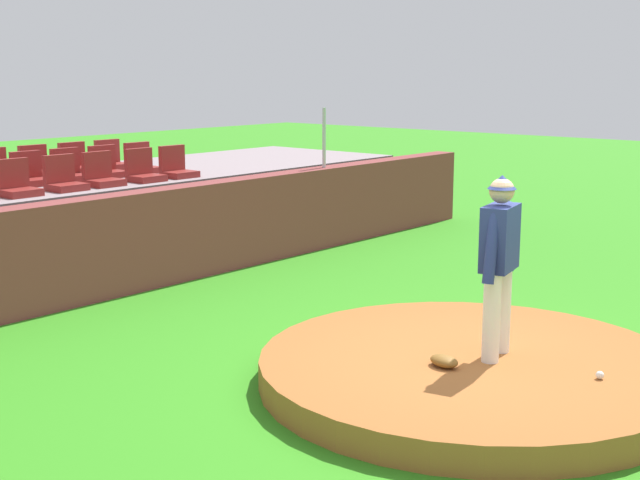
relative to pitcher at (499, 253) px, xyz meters
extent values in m
plane|color=#318B1C|center=(-0.17, 0.16, -1.28)|extent=(60.00, 60.00, 0.00)
cylinder|color=#9E5B2A|center=(-0.17, 0.16, -1.15)|extent=(4.07, 4.07, 0.27)
cylinder|color=white|center=(-0.17, -0.04, -0.59)|extent=(0.16, 0.16, 0.85)
cylinder|color=white|center=(0.17, 0.04, -0.59)|extent=(0.16, 0.16, 0.85)
cube|color=navy|center=(0.00, 0.00, 0.14)|extent=(0.52, 0.35, 0.61)
cylinder|color=navy|center=(-0.25, -0.05, 0.11)|extent=(0.27, 0.16, 0.69)
cylinder|color=navy|center=(0.25, 0.05, 0.11)|extent=(0.24, 0.15, 0.70)
sphere|color=tan|center=(0.00, 0.00, 0.59)|extent=(0.24, 0.24, 0.24)
cone|color=navy|center=(0.00, 0.00, 0.67)|extent=(0.32, 0.32, 0.13)
sphere|color=white|center=(0.04, -1.02, -0.98)|extent=(0.07, 0.07, 0.07)
ellipsoid|color=brown|center=(-0.57, 0.21, -0.96)|extent=(0.26, 0.33, 0.11)
cube|color=brown|center=(-0.17, 5.60, -0.61)|extent=(16.08, 0.40, 1.34)
cylinder|color=silver|center=(4.07, 5.60, 0.56)|extent=(0.06, 0.06, 1.00)
cube|color=gray|center=(-0.17, 7.99, -0.64)|extent=(14.52, 3.31, 1.28)
cube|color=maroon|center=(-0.88, 6.81, 0.05)|extent=(0.48, 0.44, 0.10)
cube|color=maroon|center=(-0.88, 6.99, 0.30)|extent=(0.48, 0.08, 0.40)
cube|color=maroon|center=(-0.14, 6.81, 0.05)|extent=(0.48, 0.44, 0.10)
cube|color=maroon|center=(-0.14, 6.99, 0.30)|extent=(0.48, 0.08, 0.40)
cube|color=maroon|center=(0.50, 6.81, 0.05)|extent=(0.48, 0.44, 0.10)
cube|color=maroon|center=(0.50, 6.99, 0.30)|extent=(0.48, 0.08, 0.40)
cube|color=maroon|center=(1.24, 6.76, 0.05)|extent=(0.48, 0.44, 0.10)
cube|color=maroon|center=(1.24, 6.94, 0.30)|extent=(0.48, 0.08, 0.40)
cube|color=maroon|center=(1.91, 6.77, 0.05)|extent=(0.48, 0.44, 0.10)
cube|color=maroon|center=(1.91, 6.95, 0.30)|extent=(0.48, 0.08, 0.40)
cube|color=maroon|center=(-0.15, 7.67, 0.05)|extent=(0.48, 0.44, 0.10)
cube|color=maroon|center=(-0.15, 7.85, 0.30)|extent=(0.48, 0.08, 0.40)
cube|color=maroon|center=(0.53, 7.67, 0.05)|extent=(0.48, 0.44, 0.10)
cube|color=maroon|center=(0.53, 7.85, 0.30)|extent=(0.48, 0.08, 0.40)
cube|color=maroon|center=(1.20, 7.65, 0.05)|extent=(0.48, 0.44, 0.10)
cube|color=maroon|center=(1.20, 7.83, 0.30)|extent=(0.48, 0.08, 0.40)
cube|color=maroon|center=(1.93, 7.70, 0.05)|extent=(0.48, 0.44, 0.10)
cube|color=maroon|center=(1.93, 7.88, 0.30)|extent=(0.48, 0.08, 0.40)
cube|color=maroon|center=(0.52, 8.55, 0.05)|extent=(0.48, 0.44, 0.10)
cube|color=maroon|center=(0.52, 8.73, 0.30)|extent=(0.48, 0.08, 0.40)
cube|color=maroon|center=(1.24, 8.54, 0.05)|extent=(0.48, 0.44, 0.10)
cube|color=maroon|center=(1.24, 8.72, 0.30)|extent=(0.48, 0.08, 0.40)
cube|color=maroon|center=(1.96, 8.55, 0.05)|extent=(0.48, 0.44, 0.10)
cube|color=maroon|center=(1.96, 8.73, 0.30)|extent=(0.48, 0.08, 0.40)
camera|label=1|loc=(-7.20, -3.93, 1.69)|focal=49.26mm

